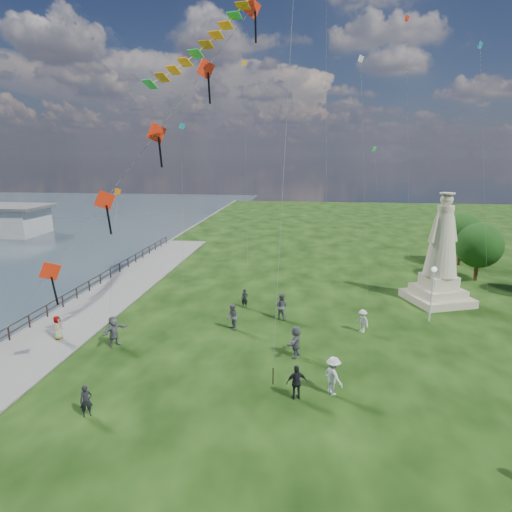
# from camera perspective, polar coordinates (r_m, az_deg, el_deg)

# --- Properties ---
(waterfront) EXTENTS (200.00, 200.00, 1.51)m
(waterfront) POSITION_cam_1_polar(r_m,az_deg,el_deg) (33.04, -25.36, -8.31)
(waterfront) COLOR #32464B
(waterfront) RESTS_ON ground
(statue) EXTENTS (5.44, 5.44, 8.63)m
(statue) POSITION_cam_1_polar(r_m,az_deg,el_deg) (36.24, 23.38, -0.74)
(statue) COLOR #BCAD8E
(statue) RESTS_ON ground
(lamppost) EXTENTS (0.37, 0.37, 3.96)m
(lamppost) POSITION_cam_1_polar(r_m,az_deg,el_deg) (31.85, 22.53, -3.26)
(lamppost) COLOR silver
(lamppost) RESTS_ON ground
(tree_row) EXTENTS (8.42, 14.34, 5.53)m
(tree_row) POSITION_cam_1_polar(r_m,az_deg,el_deg) (45.24, 28.95, 1.38)
(tree_row) COLOR #382314
(tree_row) RESTS_ON ground
(person_0) EXTENTS (0.65, 0.59, 1.48)m
(person_0) POSITION_cam_1_polar(r_m,az_deg,el_deg) (21.45, -21.71, -17.52)
(person_0) COLOR black
(person_0) RESTS_ON ground
(person_1) EXTENTS (0.91, 1.04, 1.81)m
(person_1) POSITION_cam_1_polar(r_m,az_deg,el_deg) (28.64, -3.17, -8.17)
(person_1) COLOR #595960
(person_1) RESTS_ON ground
(person_2) EXTENTS (1.28, 1.38, 1.94)m
(person_2) POSITION_cam_1_polar(r_m,az_deg,el_deg) (21.84, 10.24, -15.45)
(person_2) COLOR silver
(person_2) RESTS_ON ground
(person_3) EXTENTS (1.12, 0.79, 1.73)m
(person_3) POSITION_cam_1_polar(r_m,az_deg,el_deg) (21.30, 5.45, -16.41)
(person_3) COLOR black
(person_3) RESTS_ON ground
(person_5) EXTENTS (1.51, 1.94, 1.92)m
(person_5) POSITION_cam_1_polar(r_m,az_deg,el_deg) (27.77, -18.44, -9.47)
(person_5) COLOR #595960
(person_5) RESTS_ON ground
(person_6) EXTENTS (0.57, 0.41, 1.45)m
(person_6) POSITION_cam_1_polar(r_m,az_deg,el_deg) (32.74, -1.53, -5.68)
(person_6) COLOR black
(person_6) RESTS_ON ground
(person_7) EXTENTS (1.07, 0.86, 1.92)m
(person_7) POSITION_cam_1_polar(r_m,az_deg,el_deg) (30.49, 3.38, -6.70)
(person_7) COLOR #595960
(person_7) RESTS_ON ground
(person_8) EXTENTS (1.05, 1.10, 1.55)m
(person_8) POSITION_cam_1_polar(r_m,az_deg,el_deg) (29.20, 14.01, -8.41)
(person_8) COLOR silver
(person_8) RESTS_ON ground
(person_9) EXTENTS (0.97, 0.77, 1.47)m
(person_9) POSITION_cam_1_polar(r_m,az_deg,el_deg) (35.94, 23.09, -5.01)
(person_9) COLOR black
(person_9) RESTS_ON ground
(person_10) EXTENTS (0.47, 0.75, 1.51)m
(person_10) POSITION_cam_1_polar(r_m,az_deg,el_deg) (29.91, -24.92, -8.82)
(person_10) COLOR #595960
(person_10) RESTS_ON ground
(person_11) EXTENTS (1.19, 1.89, 1.89)m
(person_11) POSITION_cam_1_polar(r_m,az_deg,el_deg) (25.15, 5.31, -11.29)
(person_11) COLOR #595960
(person_11) RESTS_ON ground
(red_kite_train) EXTENTS (12.77, 9.35, 19.44)m
(red_kite_train) POSITION_cam_1_polar(r_m,az_deg,el_deg) (22.70, -13.71, 14.49)
(red_kite_train) COLOR black
(red_kite_train) RESTS_ON ground
(small_kites) EXTENTS (29.27, 19.89, 29.77)m
(small_kites) POSITION_cam_1_polar(r_m,az_deg,el_deg) (39.79, 8.41, 18.05)
(small_kites) COLOR teal
(small_kites) RESTS_ON ground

